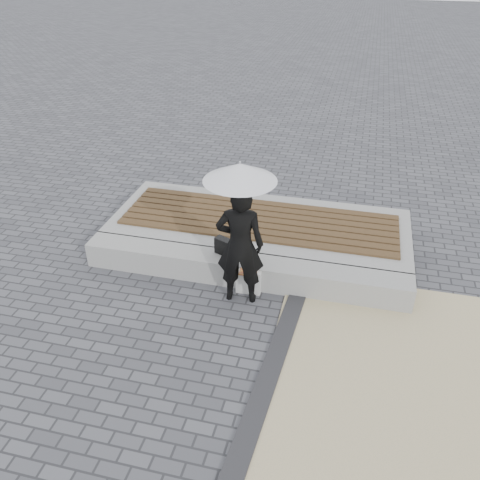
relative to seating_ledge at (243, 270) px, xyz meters
name	(u,v)px	position (x,y,z in m)	size (l,w,h in m)	color
ground	(213,352)	(0.00, -1.60, -0.20)	(80.00, 80.00, 0.00)	#4D4D52
edging_band	(263,392)	(0.75, -2.10, -0.18)	(0.25, 5.20, 0.04)	#28282A
seating_ledge	(243,270)	(0.00, 0.00, 0.00)	(5.00, 0.45, 0.40)	gray
timber_platform	(259,231)	(0.00, 1.20, 0.00)	(5.00, 2.00, 0.40)	gray
timber_decking	(259,220)	(0.00, 1.20, 0.22)	(4.60, 1.40, 0.04)	#50341D
woman	(240,245)	(0.06, -0.43, 0.71)	(0.67, 0.44, 1.83)	black
parasol	(240,172)	(0.06, -0.43, 1.81)	(0.96, 0.96, 1.23)	#A9A9AD
handbag	(226,247)	(-0.27, 0.05, 0.33)	(0.37, 0.13, 0.26)	black
canvas_tote	(249,281)	(0.15, -0.25, -0.01)	(0.37, 0.15, 0.38)	silver
magazine	(248,272)	(0.15, -0.30, 0.19)	(0.26, 0.19, 0.01)	red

